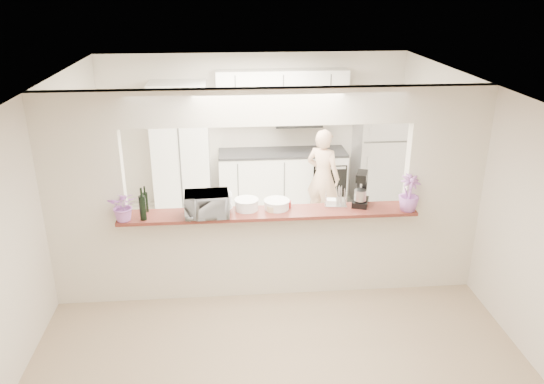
{
  "coord_description": "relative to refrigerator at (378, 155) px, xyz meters",
  "views": [
    {
      "loc": [
        -0.44,
        -5.6,
        3.55
      ],
      "look_at": [
        0.07,
        0.3,
        1.19
      ],
      "focal_mm": 35.0,
      "sensor_mm": 36.0,
      "label": 1
    }
  ],
  "objects": [
    {
      "name": "floor",
      "position": [
        -2.05,
        -2.65,
        -0.85
      ],
      "size": [
        6.0,
        6.0,
        0.0
      ],
      "primitive_type": "plane",
      "color": "tan",
      "rests_on": "ground"
    },
    {
      "name": "red_bowl",
      "position": [
        -1.85,
        -2.57,
        0.27
      ],
      "size": [
        0.15,
        0.15,
        0.07
      ],
      "primitive_type": "cylinder",
      "color": "maroon",
      "rests_on": "bar_counter"
    },
    {
      "name": "plate_stack_a",
      "position": [
        -2.3,
        -2.62,
        0.3
      ],
      "size": [
        0.28,
        0.28,
        0.13
      ],
      "color": "white",
      "rests_on": "bar_counter"
    },
    {
      "name": "utensil_caddy",
      "position": [
        -1.25,
        -2.6,
        0.34
      ],
      "size": [
        0.28,
        0.19,
        0.24
      ],
      "color": "silver",
      "rests_on": "bar_counter"
    },
    {
      "name": "plate_stack_b",
      "position": [
        -1.95,
        -2.62,
        0.29
      ],
      "size": [
        0.3,
        0.3,
        0.1
      ],
      "color": "white",
      "rests_on": "bar_counter"
    },
    {
      "name": "stand_mixer",
      "position": [
        -0.95,
        -2.59,
        0.42
      ],
      "size": [
        0.26,
        0.32,
        0.41
      ],
      "color": "black",
      "rests_on": "bar_counter"
    },
    {
      "name": "partition",
      "position": [
        -2.05,
        -2.65,
        0.63
      ],
      "size": [
        5.0,
        0.15,
        2.5
      ],
      "color": "beige",
      "rests_on": "floor"
    },
    {
      "name": "flower_right",
      "position": [
        -0.45,
        -2.8,
        0.45
      ],
      "size": [
        0.29,
        0.29,
        0.43
      ],
      "primitive_type": "imported",
      "rotation": [
        0.0,
        0.0,
        0.27
      ],
      "color": "#9F61B5",
      "rests_on": "bar_counter"
    },
    {
      "name": "bar_counter",
      "position": [
        -2.05,
        -2.65,
        -0.27
      ],
      "size": [
        3.4,
        0.38,
        1.09
      ],
      "color": "beige",
      "rests_on": "floor"
    },
    {
      "name": "serving_bowls",
      "position": [
        -2.61,
        -2.63,
        0.34
      ],
      "size": [
        0.33,
        0.33,
        0.21
      ],
      "primitive_type": "imported",
      "rotation": [
        0.0,
        0.0,
        0.2
      ],
      "color": "white",
      "rests_on": "bar_counter"
    },
    {
      "name": "person",
      "position": [
        -1.06,
        -0.73,
        -0.1
      ],
      "size": [
        0.65,
        0.62,
        1.5
      ],
      "primitive_type": "imported",
      "rotation": [
        0.0,
        0.0,
        2.47
      ],
      "color": "#DCAF8F",
      "rests_on": "floor"
    },
    {
      "name": "wine_bottle_a",
      "position": [
        -3.45,
        -2.8,
        0.39
      ],
      "size": [
        0.08,
        0.08,
        0.38
      ],
      "color": "black",
      "rests_on": "bar_counter"
    },
    {
      "name": "flower_left",
      "position": [
        -3.65,
        -2.8,
        0.42
      ],
      "size": [
        0.32,
        0.28,
        0.35
      ],
      "primitive_type": "imported",
      "rotation": [
        0.0,
        0.0,
        -0.02
      ],
      "color": "pink",
      "rests_on": "bar_counter"
    },
    {
      "name": "refrigerator",
      "position": [
        0.0,
        0.0,
        0.0
      ],
      "size": [
        0.75,
        0.7,
        1.7
      ],
      "primitive_type": "cube",
      "color": "silver",
      "rests_on": "floor"
    },
    {
      "name": "tan_bowl",
      "position": [
        -2.0,
        -2.68,
        0.27
      ],
      "size": [
        0.15,
        0.15,
        0.07
      ],
      "primitive_type": "cylinder",
      "color": "beige",
      "rests_on": "bar_counter"
    },
    {
      "name": "kitchen_cabinets",
      "position": [
        -2.24,
        0.07,
        0.12
      ],
      "size": [
        3.15,
        0.62,
        2.25
      ],
      "color": "white",
      "rests_on": "floor"
    },
    {
      "name": "toaster_oven",
      "position": [
        -2.75,
        -2.75,
        0.38
      ],
      "size": [
        0.51,
        0.36,
        0.27
      ],
      "primitive_type": "imported",
      "rotation": [
        0.0,
        0.0,
        0.05
      ],
      "color": "#A3A4A8",
      "rests_on": "bar_counter"
    },
    {
      "name": "tile_overlay",
      "position": [
        -2.05,
        -1.1,
        -0.84
      ],
      "size": [
        5.0,
        2.9,
        0.01
      ],
      "primitive_type": "cube",
      "color": "silver",
      "rests_on": "floor"
    },
    {
      "name": "wine_bottle_b",
      "position": [
        -3.45,
        -2.58,
        0.36
      ],
      "size": [
        0.06,
        0.06,
        0.31
      ],
      "color": "black",
      "rests_on": "bar_counter"
    }
  ]
}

